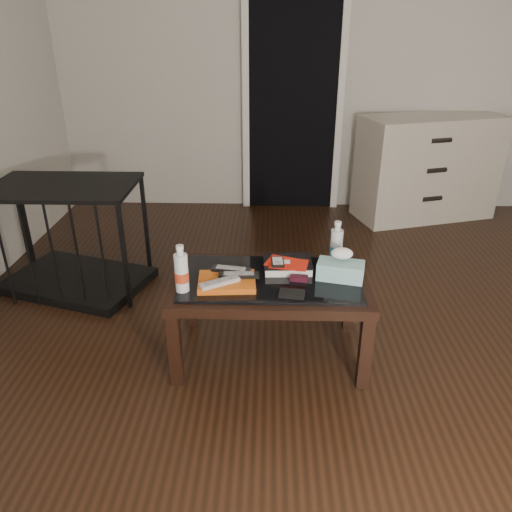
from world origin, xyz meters
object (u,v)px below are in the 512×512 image
at_px(coffee_table, 270,289).
at_px(dresser, 427,168).
at_px(pet_crate, 74,254).
at_px(textbook, 288,265).
at_px(water_bottle_right, 337,243).
at_px(water_bottle_left, 181,268).
at_px(tissue_box, 340,270).

distance_m(coffee_table, dresser, 2.55).
distance_m(pet_crate, textbook, 1.56).
bearing_deg(water_bottle_right, textbook, -162.99).
bearing_deg(textbook, pet_crate, 153.10).
height_order(water_bottle_left, water_bottle_right, same).
distance_m(textbook, water_bottle_right, 0.29).
bearing_deg(coffee_table, water_bottle_right, 27.40).
bearing_deg(textbook, coffee_table, -134.28).
height_order(coffee_table, water_bottle_left, water_bottle_left).
relative_size(coffee_table, tissue_box, 4.35).
distance_m(water_bottle_left, water_bottle_right, 0.84).
height_order(coffee_table, dresser, dresser).
xyz_separation_m(dresser, textbook, (-1.30, -2.03, 0.03)).
xyz_separation_m(pet_crate, water_bottle_left, (0.89, -0.87, 0.35)).
bearing_deg(tissue_box, textbook, 172.68).
bearing_deg(pet_crate, coffee_table, -11.70).
distance_m(dresser, tissue_box, 2.37).
height_order(textbook, water_bottle_right, water_bottle_right).
xyz_separation_m(dresser, pet_crate, (-2.70, -1.41, -0.22)).
xyz_separation_m(textbook, water_bottle_left, (-0.51, -0.24, 0.10)).
height_order(dresser, water_bottle_right, dresser).
xyz_separation_m(dresser, water_bottle_left, (-1.81, -2.28, 0.13)).
distance_m(coffee_table, water_bottle_left, 0.48).
bearing_deg(water_bottle_left, dresser, 51.49).
height_order(pet_crate, water_bottle_left, pet_crate).
relative_size(coffee_table, textbook, 4.00).
bearing_deg(water_bottle_left, water_bottle_right, 22.60).
height_order(coffee_table, textbook, textbook).
bearing_deg(tissue_box, pet_crate, 169.85).
height_order(coffee_table, tissue_box, tissue_box).
xyz_separation_m(coffee_table, water_bottle_left, (-0.43, -0.14, 0.18)).
bearing_deg(water_bottle_right, pet_crate, 161.76).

